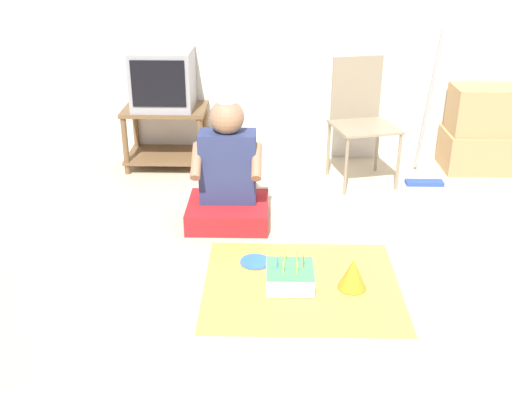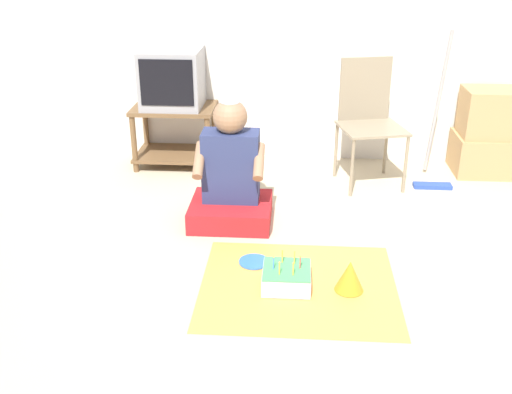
% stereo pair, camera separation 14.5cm
% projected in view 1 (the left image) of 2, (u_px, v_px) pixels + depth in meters
% --- Properties ---
extents(ground_plane, '(16.00, 16.00, 0.00)m').
position_uv_depth(ground_plane, '(355.00, 290.00, 3.20)').
color(ground_plane, beige).
extents(wall_back, '(6.40, 0.06, 2.55)m').
position_uv_depth(wall_back, '(331.00, 0.00, 4.61)').
color(wall_back, silver).
rests_on(wall_back, ground_plane).
extents(tv_stand, '(0.65, 0.46, 0.49)m').
position_uv_depth(tv_stand, '(166.00, 131.00, 4.80)').
color(tv_stand, brown).
rests_on(tv_stand, ground_plane).
extents(tv, '(0.46, 0.45, 0.45)m').
position_uv_depth(tv, '(163.00, 79.00, 4.63)').
color(tv, '#99999E').
rests_on(tv, tv_stand).
extents(folding_chair, '(0.53, 0.53, 0.92)m').
position_uv_depth(folding_chair, '(361.00, 113.00, 4.46)').
color(folding_chair, gray).
rests_on(folding_chair, ground_plane).
extents(cardboard_box_stack, '(0.53, 0.41, 0.67)m').
position_uv_depth(cardboard_box_stack, '(479.00, 131.00, 4.73)').
color(cardboard_box_stack, tan).
rests_on(cardboard_box_stack, ground_plane).
extents(dust_mop, '(0.28, 0.37, 1.17)m').
position_uv_depth(dust_mop, '(426.00, 139.00, 4.48)').
color(dust_mop, '#2D4CB2').
rests_on(dust_mop, ground_plane).
extents(person_seated, '(0.52, 0.47, 0.88)m').
position_uv_depth(person_seated, '(228.00, 179.00, 3.86)').
color(person_seated, red).
rests_on(person_seated, ground_plane).
extents(party_cloth, '(1.06, 0.92, 0.01)m').
position_uv_depth(party_cloth, '(301.00, 284.00, 3.25)').
color(party_cloth, '#EFA84C').
rests_on(party_cloth, ground_plane).
extents(birthday_cake, '(0.26, 0.26, 0.18)m').
position_uv_depth(birthday_cake, '(290.00, 276.00, 3.22)').
color(birthday_cake, silver).
rests_on(birthday_cake, party_cloth).
extents(party_hat_blue, '(0.16, 0.16, 0.17)m').
position_uv_depth(party_hat_blue, '(353.00, 274.00, 3.18)').
color(party_hat_blue, gold).
rests_on(party_hat_blue, party_cloth).
extents(paper_plate, '(0.17, 0.17, 0.01)m').
position_uv_depth(paper_plate, '(255.00, 262.00, 3.46)').
color(paper_plate, blue).
rests_on(paper_plate, party_cloth).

